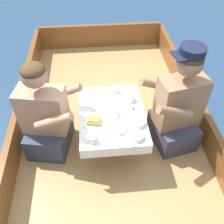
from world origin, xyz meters
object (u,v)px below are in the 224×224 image
Objects in this scene: coffee_cup_port at (131,98)px; tin_can at (115,89)px; sandwich at (94,120)px; coffee_cup_starboard at (92,139)px; person_starboard at (178,108)px; person_port at (46,118)px.

tin_can is at bearing 131.26° from coffee_cup_port.
coffee_cup_starboard reaches higher than sandwich.
sandwich is 0.20m from coffee_cup_starboard.
person_starboard is 0.44m from coffee_cup_port.
person_starboard reaches higher than person_port.
sandwich is at bearing -4.99° from person_port.
sandwich is 0.46m from tin_can.
person_starboard is at bearing -30.83° from tin_can.
person_port reaches higher than coffee_cup_port.
coffee_cup_starboard is at bearing -112.29° from tin_can.
coffee_cup_port is 0.59m from coffee_cup_starboard.
sandwich is 1.28× the size of coffee_cup_starboard.
tin_can is (0.65, 0.28, 0.05)m from person_port.
person_starboard is at bearing -22.89° from coffee_cup_port.
tin_can is (-0.13, 0.15, -0.00)m from coffee_cup_port.
person_port is 9.00× the size of coffee_cup_starboard.
coffee_cup_port and tin_can have the same top height.
coffee_cup_port is (0.78, 0.13, 0.05)m from person_port.
person_port reaches higher than coffee_cup_starboard.
tin_can is (0.25, 0.60, -0.01)m from coffee_cup_starboard.
person_port reaches higher than tin_can.
sandwich reaches higher than tin_can.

